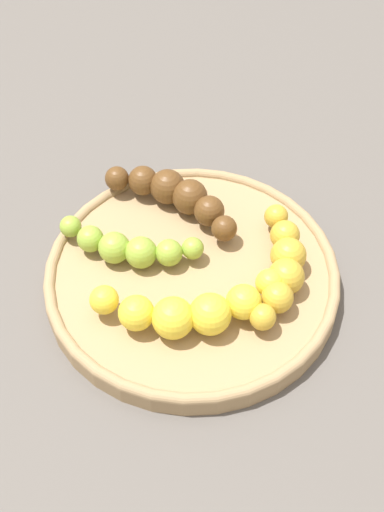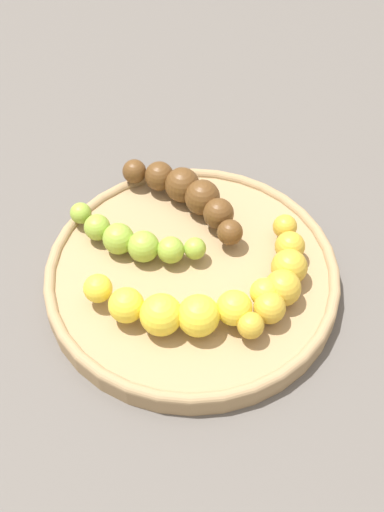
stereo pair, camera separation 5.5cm
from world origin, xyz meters
TOP-DOWN VIEW (x-y plane):
  - ground_plane at (0.00, 0.00)m, footprint 2.40×2.40m
  - fruit_bowl at (0.00, 0.00)m, footprint 0.26×0.26m
  - banana_green at (-0.01, -0.06)m, footprint 0.05×0.13m
  - banana_yellow at (0.05, 0.00)m, footprint 0.07×0.16m
  - banana_spotted at (0.00, 0.08)m, footprint 0.13×0.05m
  - banana_overripe at (-0.08, -0.02)m, footprint 0.08×0.13m

SIDE VIEW (x-z plane):
  - ground_plane at x=0.00m, z-range 0.00..0.00m
  - fruit_bowl at x=0.00m, z-range 0.00..0.02m
  - banana_green at x=-0.01m, z-range 0.02..0.05m
  - banana_spotted at x=0.00m, z-range 0.02..0.05m
  - banana_overripe at x=-0.08m, z-range 0.02..0.05m
  - banana_yellow at x=0.05m, z-range 0.02..0.05m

